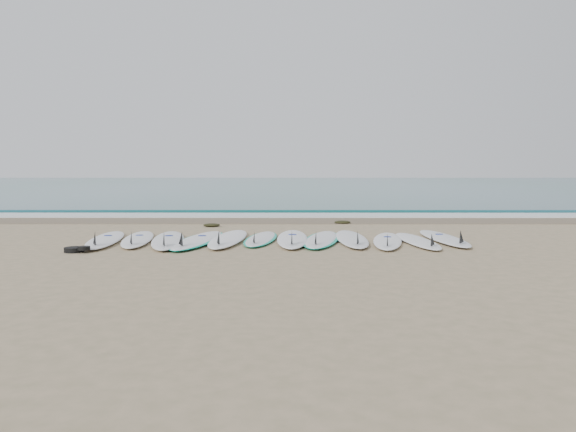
{
  "coord_description": "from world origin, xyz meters",
  "views": [
    {
      "loc": [
        0.26,
        -10.5,
        1.41
      ],
      "look_at": [
        0.22,
        0.99,
        0.4
      ],
      "focal_mm": 35.0,
      "sensor_mm": 36.0,
      "label": 1
    }
  ],
  "objects_px": {
    "surfboard_0": "(105,239)",
    "leash_coil": "(76,249)",
    "surfboard_6": "(292,238)",
    "surfboard_11": "(444,238)"
  },
  "relations": [
    {
      "from": "leash_coil",
      "to": "surfboard_11",
      "type": "bearing_deg",
      "value": 12.51
    },
    {
      "from": "surfboard_0",
      "to": "leash_coil",
      "type": "bearing_deg",
      "value": -101.81
    },
    {
      "from": "surfboard_6",
      "to": "leash_coil",
      "type": "height_order",
      "value": "surfboard_6"
    },
    {
      "from": "surfboard_6",
      "to": "surfboard_11",
      "type": "xyz_separation_m",
      "value": [
        2.9,
        0.1,
        -0.0
      ]
    },
    {
      "from": "surfboard_6",
      "to": "surfboard_11",
      "type": "height_order",
      "value": "surfboard_6"
    },
    {
      "from": "surfboard_11",
      "to": "leash_coil",
      "type": "relative_size",
      "value": 5.79
    },
    {
      "from": "surfboard_0",
      "to": "leash_coil",
      "type": "xyz_separation_m",
      "value": [
        -0.08,
        -1.2,
        -0.01
      ]
    },
    {
      "from": "surfboard_0",
      "to": "surfboard_11",
      "type": "distance_m",
      "value": 6.41
    },
    {
      "from": "surfboard_6",
      "to": "leash_coil",
      "type": "bearing_deg",
      "value": -158.8
    },
    {
      "from": "surfboard_11",
      "to": "surfboard_0",
      "type": "bearing_deg",
      "value": 179.63
    }
  ]
}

